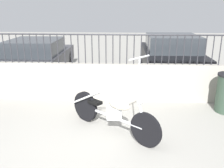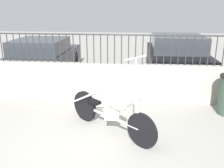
{
  "view_description": "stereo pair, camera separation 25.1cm",
  "coord_description": "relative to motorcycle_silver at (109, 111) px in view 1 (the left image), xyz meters",
  "views": [
    {
      "loc": [
        0.77,
        -3.74,
        2.35
      ],
      "look_at": [
        0.46,
        1.53,
        0.7
      ],
      "focal_mm": 40.0,
      "sensor_mm": 36.0,
      "label": 1
    },
    {
      "loc": [
        1.02,
        -3.72,
        2.35
      ],
      "look_at": [
        0.46,
        1.53,
        0.7
      ],
      "focal_mm": 40.0,
      "sensor_mm": 36.0,
      "label": 2
    }
  ],
  "objects": [
    {
      "name": "ground_plane",
      "position": [
        -0.45,
        -0.69,
        -0.42
      ],
      "size": [
        40.0,
        40.0,
        0.0
      ],
      "primitive_type": "plane",
      "color": "gray"
    },
    {
      "name": "low_wall",
      "position": [
        -0.45,
        1.69,
        0.07
      ],
      "size": [
        10.72,
        0.18,
        0.97
      ],
      "color": "#9E998E",
      "rests_on": "ground_plane"
    },
    {
      "name": "fence_railing",
      "position": [
        -0.45,
        1.69,
        1.05
      ],
      "size": [
        10.72,
        0.04,
        0.74
      ],
      "color": "#2D2D33",
      "rests_on": "low_wall"
    },
    {
      "name": "motorcycle_silver",
      "position": [
        0.0,
        0.0,
        0.0
      ],
      "size": [
        1.78,
        1.48,
        1.57
      ],
      "rotation": [
        0.0,
        0.0,
        -0.68
      ],
      "color": "black",
      "rests_on": "ground_plane"
    },
    {
      "name": "car_dark_grey",
      "position": [
        -2.78,
        3.95,
        0.24
      ],
      "size": [
        1.92,
        4.02,
        1.29
      ],
      "rotation": [
        0.0,
        0.0,
        1.6
      ],
      "color": "black",
      "rests_on": "ground_plane"
    },
    {
      "name": "car_black",
      "position": [
        1.9,
        4.5,
        0.28
      ],
      "size": [
        1.92,
        3.97,
        1.41
      ],
      "rotation": [
        0.0,
        0.0,
        1.58
      ],
      "color": "black",
      "rests_on": "ground_plane"
    }
  ]
}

